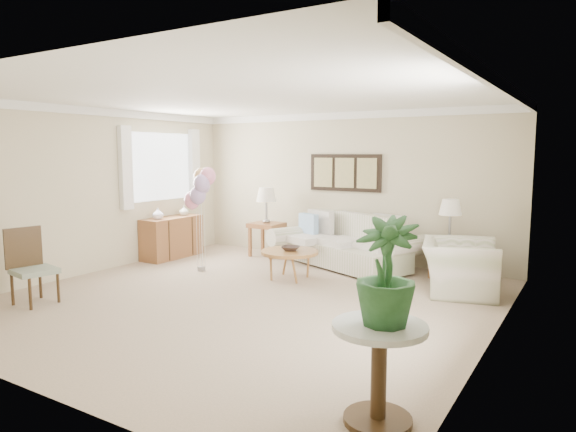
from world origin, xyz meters
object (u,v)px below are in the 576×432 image
object	(u,v)px
sofa	(347,246)
accent_chair	(31,264)
coffee_table	(290,253)
balloon_cluster	(201,187)
armchair	(459,267)

from	to	relation	value
sofa	accent_chair	distance (m)	4.73
coffee_table	balloon_cluster	distance (m)	1.79
sofa	balloon_cluster	size ratio (longest dim) A/B	1.62
balloon_cluster	accent_chair	bearing A→B (deg)	-104.90
armchair	accent_chair	distance (m)	5.60
sofa	balloon_cluster	bearing A→B (deg)	-141.10
accent_chair	sofa	bearing A→B (deg)	57.66
coffee_table	balloon_cluster	world-z (taller)	balloon_cluster
coffee_table	armchair	size ratio (longest dim) A/B	0.79
balloon_cluster	coffee_table	bearing A→B (deg)	10.73
sofa	accent_chair	size ratio (longest dim) A/B	2.83
coffee_table	balloon_cluster	bearing A→B (deg)	-169.27
coffee_table	accent_chair	size ratio (longest dim) A/B	0.90
sofa	balloon_cluster	distance (m)	2.61
balloon_cluster	armchair	bearing A→B (deg)	12.13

